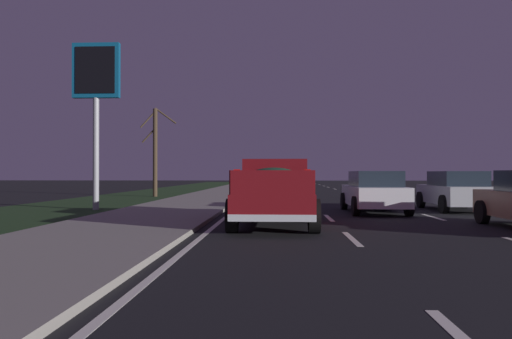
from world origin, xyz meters
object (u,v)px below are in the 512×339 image
Objects in this scene: bare_tree_far at (155,150)px; sedan_white at (374,192)px; gas_price_sign at (96,85)px; sedan_silver at (455,191)px; pickup_truck at (275,190)px.

sedan_white is at bearing -136.91° from bare_tree_far.
bare_tree_far is (11.16, 0.47, -2.08)m from gas_price_sign.
sedan_silver is 18.43m from bare_tree_far.
gas_price_sign is at bearing -177.61° from bare_tree_far.
sedan_white is 16.70m from bare_tree_far.
gas_price_sign reaches higher than sedan_white.
sedan_silver is at bearing -89.11° from gas_price_sign.
sedan_silver is at bearing -50.93° from pickup_truck.
bare_tree_far reaches higher than sedan_white.
pickup_truck is at bearing 129.07° from sedan_silver.
bare_tree_far is (16.63, 7.67, 1.95)m from pickup_truck.
bare_tree_far reaches higher than sedan_silver.
bare_tree_far is at bearing 2.39° from gas_price_sign.
gas_price_sign is 11.37m from bare_tree_far.
pickup_truck is at bearing 141.25° from sedan_white.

